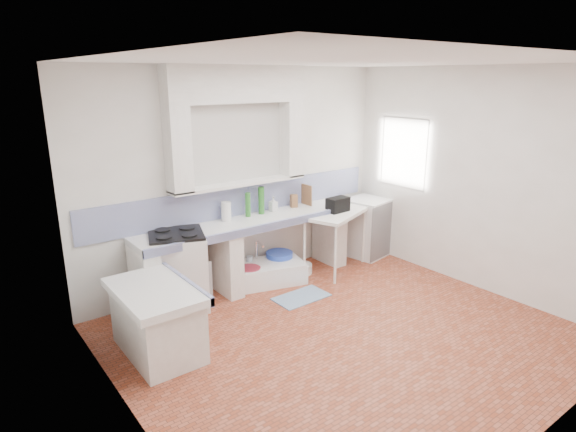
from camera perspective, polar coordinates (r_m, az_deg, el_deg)
floor at (r=5.34m, az=6.73°, el=-13.85°), size 4.50×4.50×0.00m
ceiling at (r=4.63m, az=7.92°, el=17.75°), size 4.50×4.50×0.00m
wall_back at (r=6.33m, az=-5.52°, el=4.62°), size 4.50×0.00×4.50m
wall_front at (r=3.73m, az=29.41°, el=-5.80°), size 4.50×0.00×4.50m
wall_left at (r=3.66m, az=-18.92°, el=-4.93°), size 0.00×4.50×4.50m
wall_right at (r=6.54m, az=21.54°, el=3.92°), size 0.00×4.50×4.50m
alcove_mass at (r=6.05m, az=-6.01°, el=15.28°), size 1.90×0.25×0.45m
window_frame at (r=7.32m, az=14.40°, el=7.34°), size 0.35×0.86×1.06m
lace_valance at (r=7.16m, az=13.88°, el=10.26°), size 0.01×0.84×0.24m
counter_slab at (r=6.17m, az=-4.69°, el=-0.86°), size 3.00×0.60×0.08m
counter_lip at (r=5.94m, az=-3.23°, el=-1.49°), size 3.00×0.04×0.10m
counter_pier_left at (r=5.74m, az=-16.51°, el=-7.62°), size 0.20×0.55×0.82m
counter_pier_mid at (r=6.15m, az=-7.35°, el=-5.45°), size 0.20×0.55×0.82m
counter_pier_right at (r=7.12m, az=4.90°, el=-2.31°), size 0.20×0.55×0.82m
peninsula_top at (r=4.89m, az=-15.48°, el=-8.62°), size 0.70×1.10×0.08m
peninsula_base at (r=5.04m, az=-15.18°, el=-12.23°), size 0.60×1.00×0.62m
peninsula_lip at (r=5.00m, az=-11.96°, el=-7.77°), size 0.04×1.10×0.10m
backsplash at (r=6.39m, az=-5.38°, el=1.96°), size 4.27×0.03×0.40m
stove at (r=5.87m, az=-12.85°, el=-6.41°), size 0.80×0.79×0.90m
sink at (r=6.50m, az=-2.73°, el=-6.84°), size 1.13×0.81×0.24m
side_table at (r=6.86m, az=5.60°, el=-2.92°), size 1.16×0.90×0.05m
fridge at (r=7.47m, az=9.35°, el=-1.33°), size 0.67×0.67×0.88m
bucket_red at (r=6.34m, az=-4.59°, el=-7.29°), size 0.36×0.36×0.28m
bucket_orange at (r=6.54m, az=-1.66°, el=-6.58°), size 0.32×0.32×0.27m
bucket_blue at (r=6.68m, az=-1.02°, el=-5.69°), size 0.46×0.46×0.34m
basin_white at (r=6.82m, az=1.47°, el=-6.22°), size 0.39×0.39×0.13m
water_bottle_a at (r=6.57m, az=-4.59°, el=-6.16°), size 0.11×0.11×0.34m
water_bottle_b at (r=6.69m, az=-2.47°, el=-5.98°), size 0.09×0.09×0.28m
black_bag at (r=6.71m, az=5.92°, el=1.35°), size 0.33×0.20×0.20m
green_bottle_a at (r=6.28m, az=-4.77°, el=1.35°), size 0.09×0.09×0.32m
green_bottle_b at (r=6.39m, az=-3.18°, el=1.85°), size 0.10×0.10×0.37m
knife_block at (r=6.73m, az=0.70°, el=1.80°), size 0.11×0.09×0.18m
cutting_board at (r=6.85m, az=2.21°, el=2.53°), size 0.02×0.21×0.29m
paper_towel at (r=6.13m, az=-7.34°, el=0.54°), size 0.16×0.16×0.25m
soap_bottle at (r=6.52m, az=-1.76°, el=1.43°), size 0.09×0.10×0.21m
rug at (r=6.11m, az=1.58°, el=-9.57°), size 0.69×0.40×0.01m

